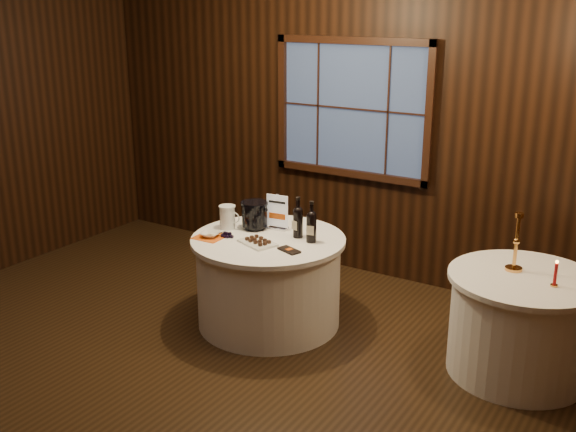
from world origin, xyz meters
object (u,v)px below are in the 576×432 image
Objects in this scene: grape_bunch at (227,235)px; port_bottle_right at (311,224)px; glass_pitcher at (228,217)px; sign_stand at (278,217)px; cracker_bowl at (210,234)px; port_bottle_left at (298,220)px; brass_candlestick at (516,250)px; chocolate_plate at (258,242)px; main_table at (269,280)px; ice_bucket at (255,215)px; red_candle at (555,276)px; side_table at (520,325)px; chocolate_box at (289,250)px.

port_bottle_right is at bearing 23.36° from grape_bunch.
sign_stand is at bearing 21.03° from glass_pitcher.
sign_stand is 1.73× the size of grape_bunch.
sign_stand reaches higher than cracker_bowl.
brass_candlestick is (1.70, 0.22, 0.01)m from port_bottle_left.
sign_stand is 0.41m from chocolate_plate.
sign_stand reaches higher than main_table.
brass_candlestick is (2.32, 0.35, 0.05)m from glass_pitcher.
glass_pitcher is at bearing -149.27° from ice_bucket.
port_bottle_left is 1.44× the size of ice_bucket.
chocolate_plate is at bearing -85.61° from main_table.
main_table is 5.36× the size of ice_bucket.
grape_bunch is at bearing -171.01° from red_candle.
main_table is 6.72× the size of red_candle.
side_table is 2.08m from chocolate_plate.
side_table is at bearing 18.87° from port_bottle_left.
ice_bucket is 2.14m from brass_candlestick.
port_bottle_left reaches higher than glass_pitcher.
ice_bucket is 1.28× the size of chocolate_box.
chocolate_box is 0.73m from cracker_bowl.
chocolate_plate is at bearing -169.95° from red_candle.
side_table is 5.67× the size of red_candle.
chocolate_plate is at bearing -164.13° from brass_candlestick.
glass_pitcher is at bearing 125.09° from grape_bunch.
port_bottle_left is 1.88× the size of grape_bunch.
port_bottle_right is 2.24× the size of cracker_bowl.
sign_stand is 0.42m from port_bottle_right.
port_bottle_left is at bearing -175.03° from side_table.
glass_pitcher is (-0.37, -0.21, -0.01)m from sign_stand.
ice_bucket is (-0.58, 0.03, -0.02)m from port_bottle_right.
glass_pitcher reaches higher than cracker_bowl.
sign_stand is at bearing 103.40° from main_table.
port_bottle_left reaches higher than sign_stand.
brass_candlestick is at bearing 13.91° from grape_bunch.
port_bottle_left is 0.97× the size of chocolate_plate.
chocolate_box is 1.02× the size of grape_bunch.
ice_bucket is at bearing -164.26° from port_bottle_left.
chocolate_box is at bearing -29.06° from main_table.
sign_stand is 2.26m from red_candle.
port_bottle_left is at bearing 1.84° from ice_bucket.
port_bottle_right is at bearing 24.33° from cracker_bowl.
ice_bucket is at bearing -158.82° from sign_stand.
port_bottle_right reaches higher than red_candle.
glass_pitcher is 0.47× the size of brass_candlestick.
side_table is at bearing 8.53° from main_table.
cracker_bowl is 0.35× the size of brass_candlestick.
port_bottle_right reaches higher than side_table.
ice_bucket is at bearing -177.91° from red_candle.
chocolate_box reaches higher than main_table.
port_bottle_right is at bearing 101.63° from chocolate_box.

